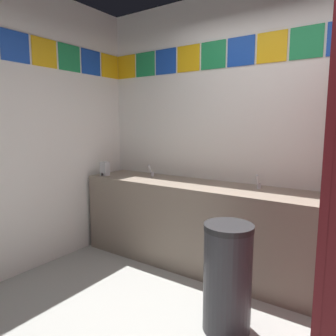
% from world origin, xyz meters
% --- Properties ---
extents(wall_back, '(4.40, 0.09, 2.73)m').
position_xyz_m(wall_back, '(0.00, 1.53, 1.37)').
color(wall_back, white).
rests_on(wall_back, ground_plane).
extents(wall_side, '(0.09, 2.97, 2.73)m').
position_xyz_m(wall_side, '(-2.24, 0.00, 1.37)').
color(wall_side, white).
rests_on(wall_side, ground_plane).
extents(vanity_counter, '(2.46, 0.58, 0.85)m').
position_xyz_m(vanity_counter, '(-0.92, 1.20, 0.43)').
color(vanity_counter, gray).
rests_on(vanity_counter, ground_plane).
extents(faucet_left, '(0.04, 0.10, 0.14)m').
position_xyz_m(faucet_left, '(-1.53, 1.29, 0.90)').
color(faucet_left, silver).
rests_on(faucet_left, vanity_counter).
extents(faucet_right, '(0.04, 0.10, 0.14)m').
position_xyz_m(faucet_right, '(-0.30, 1.29, 0.90)').
color(faucet_right, silver).
rests_on(faucet_right, vanity_counter).
extents(soap_dispenser, '(0.09, 0.09, 0.16)m').
position_xyz_m(soap_dispenser, '(-2.01, 1.03, 0.93)').
color(soap_dispenser, '#B7BABF').
rests_on(soap_dispenser, vanity_counter).
extents(trash_bin, '(0.34, 0.34, 0.77)m').
position_xyz_m(trash_bin, '(-0.21, 0.43, 0.38)').
color(trash_bin, '#333338').
rests_on(trash_bin, ground_plane).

